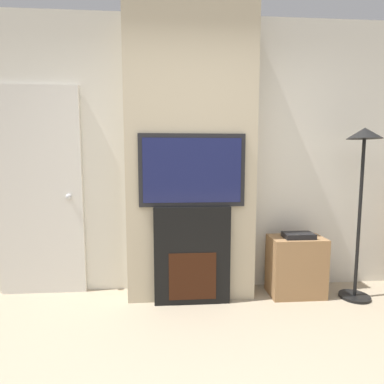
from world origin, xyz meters
name	(u,v)px	position (x,y,z in m)	size (l,w,h in m)	color
wall_back	(189,157)	(0.00, 2.03, 1.35)	(6.00, 0.06, 2.70)	silver
chimney_breast	(191,157)	(0.00, 1.84, 1.35)	(1.19, 0.32, 2.70)	#BCAD8E
fireplace	(192,255)	(0.00, 1.68, 0.45)	(0.69, 0.15, 0.90)	black
television	(192,170)	(0.00, 1.67, 1.23)	(0.95, 0.07, 0.65)	black
floor_lamp	(362,169)	(1.57, 1.64, 1.24)	(0.31, 0.31, 1.61)	black
media_stand	(296,265)	(1.02, 1.75, 0.30)	(0.52, 0.31, 0.63)	#997047
entry_door	(40,192)	(-1.45, 1.97, 1.01)	(0.81, 0.09, 2.02)	silver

